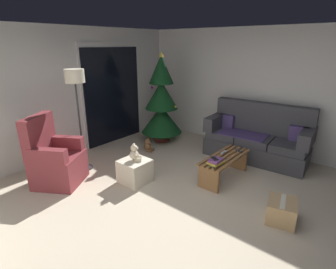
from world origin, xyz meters
TOP-DOWN VIEW (x-y plane):
  - ground_plane at (0.00, 0.00)m, footprint 7.00×7.00m
  - wall_back at (0.00, 3.06)m, footprint 5.72×0.12m
  - wall_right at (2.86, 0.00)m, footprint 0.12×6.00m
  - patio_door_frame at (1.20, 2.99)m, footprint 1.60×0.02m
  - patio_door_glass at (1.20, 2.97)m, footprint 1.50×0.02m
  - couch at (2.32, 0.02)m, footprint 0.92×1.99m
  - coffee_table at (1.15, 0.09)m, footprint 1.10×0.40m
  - remote_silver at (1.26, 0.18)m, footprint 0.16×0.05m
  - remote_graphite at (1.50, 0.01)m, footprint 0.12×0.16m
  - book_stack at (0.77, 0.05)m, footprint 0.27×0.21m
  - cell_phone at (0.77, 0.07)m, footprint 0.13×0.16m
  - christmas_tree at (1.85, 2.10)m, footprint 0.93×0.93m
  - armchair at (-0.74, 2.12)m, footprint 0.94×0.95m
  - floor_lamp at (-0.16, 2.23)m, footprint 0.32×0.32m
  - ottoman at (0.10, 1.16)m, footprint 0.44×0.44m
  - teddy_bear_cream at (0.11, 1.15)m, footprint 0.21×0.21m
  - teddy_bear_chestnut_by_tree at (1.18, 1.90)m, footprint 0.20×0.21m
  - cardboard_box_taped_mid_floor at (0.61, -1.03)m, footprint 0.48×0.44m

SIDE VIEW (x-z plane):
  - ground_plane at x=0.00m, z-range 0.00..0.00m
  - teddy_bear_chestnut_by_tree at x=1.18m, z-range -0.02..0.26m
  - cardboard_box_taped_mid_floor at x=0.61m, z-range 0.00..0.28m
  - ottoman at x=0.10m, z-range 0.00..0.38m
  - coffee_table at x=1.15m, z-range 0.07..0.47m
  - couch at x=2.32m, z-range -0.14..0.94m
  - armchair at x=-0.74m, z-range -0.16..0.97m
  - remote_silver at x=1.26m, z-range 0.40..0.42m
  - remote_graphite at x=1.50m, z-range 0.40..0.42m
  - book_stack at x=0.77m, z-range 0.40..0.50m
  - cell_phone at x=0.77m, z-range 0.50..0.51m
  - teddy_bear_cream at x=0.11m, z-range 0.36..0.65m
  - christmas_tree at x=1.85m, z-range -0.12..1.90m
  - patio_door_glass at x=1.20m, z-range 0.00..2.10m
  - patio_door_frame at x=1.20m, z-range 0.00..2.20m
  - wall_back at x=0.00m, z-range 0.00..2.50m
  - wall_right at x=2.86m, z-range 0.00..2.50m
  - floor_lamp at x=-0.16m, z-range 0.61..2.40m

